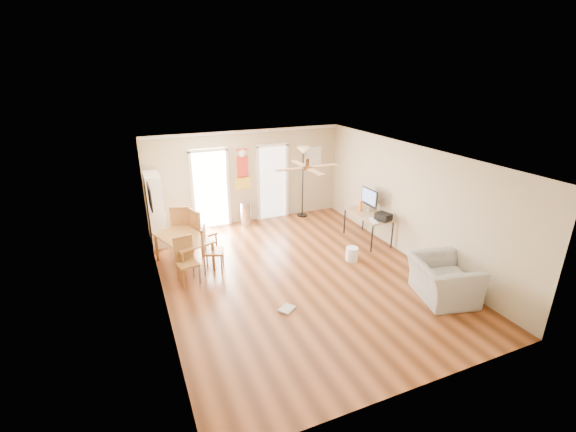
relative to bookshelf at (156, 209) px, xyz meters
name	(u,v)px	position (x,y,z in m)	size (l,w,h in m)	color
floor	(299,275)	(2.55, -2.93, -0.90)	(7.00, 7.00, 0.00)	brown
ceiling	(300,155)	(2.55, -2.93, 1.70)	(5.50, 7.00, 0.00)	silver
wall_back	(247,177)	(2.55, 0.57, 0.40)	(5.50, 0.04, 2.60)	beige
wall_front	(417,312)	(2.55, -6.43, 0.40)	(5.50, 0.04, 2.60)	beige
wall_left	(158,241)	(-0.20, -2.93, 0.40)	(0.04, 7.00, 2.60)	beige
wall_right	(409,202)	(5.30, -2.93, 0.40)	(0.04, 7.00, 2.60)	beige
crown_molding	(300,157)	(2.55, -2.93, 1.66)	(5.50, 7.00, 0.08)	white
kitchen_doorway	(210,190)	(1.50, 0.56, 0.15)	(0.90, 0.10, 2.10)	white
bathroom_doorway	(272,183)	(3.30, 0.56, 0.15)	(0.80, 0.10, 2.10)	white
wall_decal	(243,169)	(2.43, 0.55, 0.65)	(0.46, 0.03, 1.10)	red
ac_grille	(314,157)	(4.60, 0.54, 0.80)	(0.50, 0.04, 0.60)	white
framed_poster	(150,197)	(-0.17, -1.53, 0.80)	(0.04, 0.66, 0.48)	black
ceiling_fan	(307,167)	(2.55, -3.23, 1.53)	(1.24, 1.24, 0.20)	#593819
bookshelf	(156,209)	(0.00, 0.00, 0.00)	(0.36, 0.81, 1.79)	white
dining_table	(184,251)	(0.40, -1.48, -0.55)	(0.83, 1.38, 0.69)	#A87636
dining_chair_right_a	(204,231)	(0.95, -1.00, -0.34)	(0.46, 0.46, 1.11)	#9F5D33
dining_chair_right_b	(213,249)	(0.95, -1.96, -0.39)	(0.41, 0.41, 1.01)	brown
dining_chair_near	(187,261)	(0.34, -2.29, -0.41)	(0.40, 0.40, 0.97)	#AB7937
dining_chair_far	(183,227)	(0.53, -0.57, -0.33)	(0.47, 0.47, 1.13)	#9F6733
trash_can	(246,214)	(2.38, 0.29, -0.56)	(0.31, 0.31, 0.66)	#B6B5B8
torchiere_lamp	(303,182)	(4.14, 0.31, 0.14)	(0.39, 0.39, 2.07)	black
computer_desk	(367,227)	(4.92, -1.94, -0.54)	(0.67, 1.33, 0.71)	#A77B5B
imac	(369,200)	(5.02, -1.78, 0.12)	(0.09, 0.64, 0.60)	black
keyboard	(373,221)	(4.75, -2.39, -0.17)	(0.14, 0.42, 0.02)	white
printer	(383,217)	(5.00, -2.43, -0.09)	(0.29, 0.34, 0.17)	black
orange_bottle	(361,206)	(4.85, -1.67, -0.05)	(0.09, 0.09, 0.26)	orange
wastebasket_a	(352,254)	(3.96, -2.76, -0.74)	(0.28, 0.28, 0.32)	white
floor_cloth	(287,309)	(1.81, -4.00, -0.87)	(0.28, 0.22, 0.04)	#A7A7A1
armchair	(442,279)	(4.70, -4.77, -0.51)	(1.20, 1.05, 0.78)	#9B9B96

